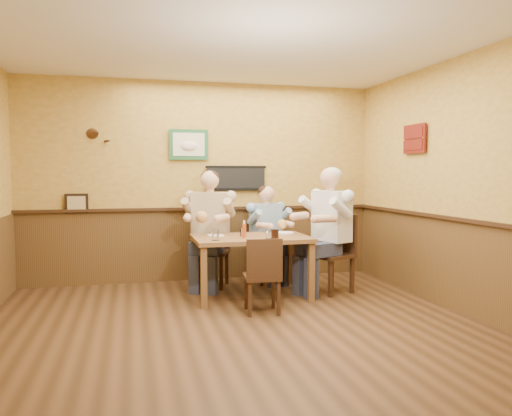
% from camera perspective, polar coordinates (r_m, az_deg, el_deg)
% --- Properties ---
extents(room, '(5.02, 5.03, 2.81)m').
position_cam_1_polar(room, '(4.86, -0.71, 5.96)').
color(room, '#372110').
rests_on(room, ground).
extents(dining_table, '(1.40, 0.90, 0.75)m').
position_cam_1_polar(dining_table, '(6.12, -0.57, -4.11)').
color(dining_table, brown).
rests_on(dining_table, ground).
extents(chair_back_left, '(0.59, 0.59, 0.98)m').
position_cam_1_polar(chair_back_left, '(6.72, -5.20, -4.85)').
color(chair_back_left, '#392212').
rests_on(chair_back_left, ground).
extents(chair_back_right, '(0.49, 0.49, 0.85)m').
position_cam_1_polar(chair_back_right, '(6.98, 1.11, -5.04)').
color(chair_back_right, '#392212').
rests_on(chair_back_right, ground).
extents(chair_right_end, '(0.60, 0.60, 1.00)m').
position_cam_1_polar(chair_right_end, '(6.45, 8.59, -5.15)').
color(chair_right_end, '#392212').
rests_on(chair_right_end, ground).
extents(chair_near_side, '(0.42, 0.42, 0.83)m').
position_cam_1_polar(chair_near_side, '(5.47, 0.68, -7.65)').
color(chair_near_side, '#392212').
rests_on(chair_near_side, ground).
extents(diner_tan_shirt, '(0.84, 0.84, 1.40)m').
position_cam_1_polar(diner_tan_shirt, '(6.69, -5.22, -3.08)').
color(diner_tan_shirt, '#CAB18B').
rests_on(diner_tan_shirt, ground).
extents(diner_blue_polo, '(0.70, 0.70, 1.21)m').
position_cam_1_polar(diner_blue_polo, '(6.95, 1.11, -3.56)').
color(diner_blue_polo, '#7D9CBB').
rests_on(diner_blue_polo, ground).
extents(diner_white_elder, '(0.85, 0.85, 1.43)m').
position_cam_1_polar(diner_white_elder, '(6.42, 8.61, -3.25)').
color(diner_white_elder, silver).
rests_on(diner_white_elder, ground).
extents(water_glass_left, '(0.11, 0.11, 0.13)m').
position_cam_1_polar(water_glass_left, '(5.74, -4.66, -3.09)').
color(water_glass_left, silver).
rests_on(water_glass_left, dining_table).
extents(water_glass_mid, '(0.10, 0.10, 0.11)m').
position_cam_1_polar(water_glass_mid, '(5.90, 1.46, -2.96)').
color(water_glass_mid, white).
rests_on(water_glass_mid, dining_table).
extents(cola_tumbler, '(0.10, 0.10, 0.11)m').
position_cam_1_polar(cola_tumbler, '(5.88, 2.19, -2.97)').
color(cola_tumbler, black).
rests_on(cola_tumbler, dining_table).
extents(hot_sauce_bottle, '(0.06, 0.06, 0.19)m').
position_cam_1_polar(hot_sauce_bottle, '(5.97, -1.37, -2.52)').
color(hot_sauce_bottle, '#B93B13').
rests_on(hot_sauce_bottle, dining_table).
extents(salt_shaker, '(0.05, 0.05, 0.10)m').
position_cam_1_polar(salt_shaker, '(6.10, -1.49, -2.81)').
color(salt_shaker, white).
rests_on(salt_shaker, dining_table).
extents(pepper_shaker, '(0.04, 0.04, 0.09)m').
position_cam_1_polar(pepper_shaker, '(6.13, -1.64, -2.82)').
color(pepper_shaker, black).
rests_on(pepper_shaker, dining_table).
extents(plate_far_left, '(0.25, 0.25, 0.01)m').
position_cam_1_polar(plate_far_left, '(6.15, -4.61, -3.14)').
color(plate_far_left, silver).
rests_on(plate_far_left, dining_table).
extents(plate_far_right, '(0.28, 0.28, 0.02)m').
position_cam_1_polar(plate_far_right, '(6.41, 3.27, -2.83)').
color(plate_far_right, white).
rests_on(plate_far_right, dining_table).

